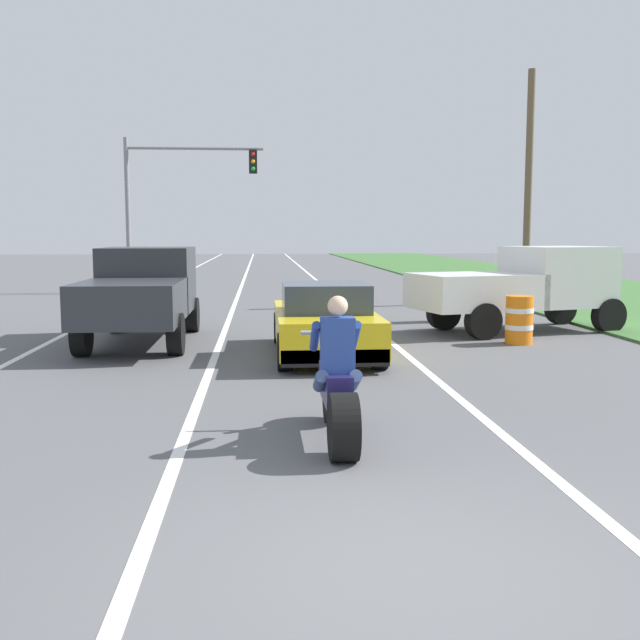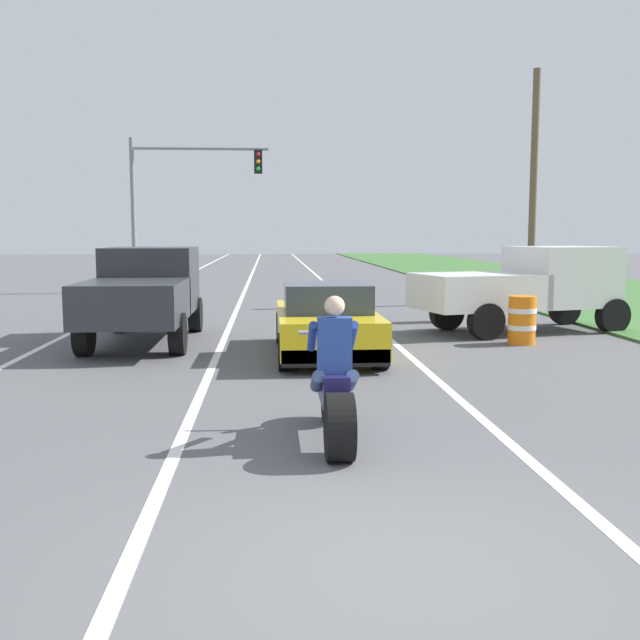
{
  "view_description": "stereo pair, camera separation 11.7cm",
  "coord_description": "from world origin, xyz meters",
  "views": [
    {
      "loc": [
        -0.92,
        -4.7,
        2.27
      ],
      "look_at": [
        -0.06,
        6.1,
        1.0
      ],
      "focal_mm": 41.17,
      "sensor_mm": 36.0,
      "label": 1
    },
    {
      "loc": [
        -0.8,
        -4.71,
        2.27
      ],
      "look_at": [
        -0.06,
        6.1,
        1.0
      ],
      "focal_mm": 41.17,
      "sensor_mm": 36.0,
      "label": 2
    }
  ],
  "objects": [
    {
      "name": "ground_plane",
      "position": [
        0.0,
        0.0,
        0.0
      ],
      "size": [
        160.0,
        160.0,
        0.0
      ],
      "primitive_type": "plane",
      "color": "#565659"
    },
    {
      "name": "utility_pole_roadside",
      "position": [
        7.83,
        19.02,
        3.78
      ],
      "size": [
        0.24,
        0.24,
        7.55
      ],
      "primitive_type": "cylinder",
      "color": "brown",
      "rests_on": "ground"
    },
    {
      "name": "construction_barrel_mid",
      "position": [
        3.69,
        13.97,
        0.5
      ],
      "size": [
        0.58,
        0.58,
        1.0
      ],
      "color": "orange",
      "rests_on": "ground"
    },
    {
      "name": "construction_barrel_nearest",
      "position": [
        4.42,
        10.05,
        0.5
      ],
      "size": [
        0.58,
        0.58,
        1.0
      ],
      "color": "orange",
      "rests_on": "ground"
    },
    {
      "name": "grass_verge_right",
      "position": [
        11.92,
        20.0,
        0.03
      ],
      "size": [
        10.0,
        120.0,
        0.06
      ],
      "primitive_type": "cube",
      "color": "#3D6B33",
      "rests_on": "ground"
    },
    {
      "name": "sports_car_yellow",
      "position": [
        0.26,
        8.92,
        0.63
      ],
      "size": [
        1.84,
        4.3,
        1.37
      ],
      "color": "yellow",
      "rests_on": "ground"
    },
    {
      "name": "pickup_truck_right_shoulder_white",
      "position": [
        5.19,
        11.96,
        1.11
      ],
      "size": [
        5.14,
        3.14,
        1.98
      ],
      "color": "silver",
      "rests_on": "ground"
    },
    {
      "name": "lane_stripe_right_solid",
      "position": [
        1.8,
        20.0,
        0.0
      ],
      "size": [
        0.14,
        120.0,
        0.01
      ],
      "primitive_type": "cube",
      "color": "white",
      "rests_on": "ground"
    },
    {
      "name": "pickup_truck_left_lane_dark_grey",
      "position": [
        -3.41,
        10.76,
        1.11
      ],
      "size": [
        2.02,
        4.8,
        1.98
      ],
      "color": "#2D3035",
      "rests_on": "ground"
    },
    {
      "name": "traffic_light_mast_near",
      "position": [
        -4.41,
        24.81,
        4.05
      ],
      "size": [
        5.4,
        0.34,
        6.0
      ],
      "color": "gray",
      "rests_on": "ground"
    },
    {
      "name": "lane_stripe_left_solid",
      "position": [
        -5.4,
        20.0,
        0.0
      ],
      "size": [
        0.14,
        120.0,
        0.01
      ],
      "primitive_type": "cube",
      "color": "white",
      "rests_on": "ground"
    },
    {
      "name": "lane_stripe_centre_dashed",
      "position": [
        -1.8,
        20.0,
        0.0
      ],
      "size": [
        0.14,
        120.0,
        0.01
      ],
      "primitive_type": "cube",
      "color": "white",
      "rests_on": "ground"
    },
    {
      "name": "motorcycle_with_rider",
      "position": [
        -0.11,
        3.04,
        0.59
      ],
      "size": [
        0.7,
        2.21,
        1.62
      ],
      "color": "black",
      "rests_on": "ground"
    }
  ]
}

